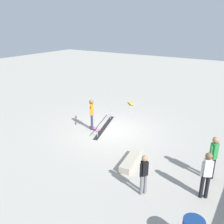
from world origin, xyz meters
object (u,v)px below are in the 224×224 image
(skater_main, at_px, (92,112))
(bystander_green_shirt, at_px, (213,156))
(bystander_black_shirt, at_px, (144,173))
(loose_skateboard_yellow, at_px, (131,103))
(bystander_white_shirt, at_px, (206,173))
(skate_ledge, at_px, (131,161))
(grind_rail, at_px, (104,124))
(skateboard_main, at_px, (95,128))

(skater_main, relative_size, bystander_green_shirt, 0.98)
(bystander_black_shirt, relative_size, bystander_green_shirt, 0.85)
(loose_skateboard_yellow, bearing_deg, bystander_white_shirt, 178.88)
(skate_ledge, bearing_deg, bystander_green_shirt, 103.32)
(grind_rail, xyz_separation_m, loose_skateboard_yellow, (-4.34, -0.69, -0.12))
(bystander_black_shirt, height_order, loose_skateboard_yellow, bystander_black_shirt)
(skateboard_main, bearing_deg, skate_ledge, -12.40)
(bystander_white_shirt, relative_size, bystander_black_shirt, 1.14)
(skateboard_main, relative_size, bystander_green_shirt, 0.47)
(bystander_black_shirt, bearing_deg, loose_skateboard_yellow, 62.87)
(bystander_white_shirt, bearing_deg, loose_skateboard_yellow, 104.16)
(skateboard_main, xyz_separation_m, bystander_green_shirt, (1.28, 6.32, 0.91))
(grind_rail, distance_m, bystander_green_shirt, 6.39)
(bystander_green_shirt, bearing_deg, skater_main, -73.53)
(grind_rail, distance_m, skateboard_main, 0.64)
(loose_skateboard_yellow, bearing_deg, skateboard_main, 141.32)
(skate_ledge, distance_m, skateboard_main, 3.88)
(bystander_green_shirt, bearing_deg, bystander_white_shirt, 29.31)
(grind_rail, distance_m, bystander_white_shirt, 6.87)
(bystander_green_shirt, height_order, loose_skateboard_yellow, bystander_green_shirt)
(bystander_white_shirt, height_order, loose_skateboard_yellow, bystander_white_shirt)
(skate_ledge, height_order, bystander_white_shirt, bystander_white_shirt)
(grind_rail, bearing_deg, loose_skateboard_yellow, 171.26)
(bystander_white_shirt, distance_m, bystander_black_shirt, 2.01)
(grind_rail, xyz_separation_m, skate_ledge, (2.56, 3.08, -0.05))
(bystander_white_shirt, bearing_deg, bystander_black_shirt, 179.02)
(grind_rail, relative_size, bystander_green_shirt, 1.87)
(skate_ledge, bearing_deg, skater_main, -119.24)
(bystander_white_shirt, height_order, bystander_black_shirt, bystander_white_shirt)
(skater_main, xyz_separation_m, bystander_white_shirt, (2.45, 6.51, -0.03))
(bystander_green_shirt, bearing_deg, bystander_black_shirt, -11.92)
(skater_main, distance_m, skateboard_main, 0.93)
(bystander_black_shirt, bearing_deg, bystander_green_shirt, -7.46)
(grind_rail, xyz_separation_m, skateboard_main, (0.57, -0.26, -0.12))
(skater_main, xyz_separation_m, loose_skateboard_yellow, (-4.95, -0.28, -0.92))
(grind_rail, relative_size, skate_ledge, 1.97)
(skater_main, height_order, skateboard_main, skater_main)
(skater_main, bearing_deg, skate_ledge, -158.85)
(skate_ledge, xyz_separation_m, skater_main, (-1.95, -3.49, 0.85))
(skater_main, bearing_deg, bystander_white_shirt, -150.23)
(skater_main, distance_m, bystander_black_shirt, 5.81)
(grind_rail, bearing_deg, skate_ledge, 32.57)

